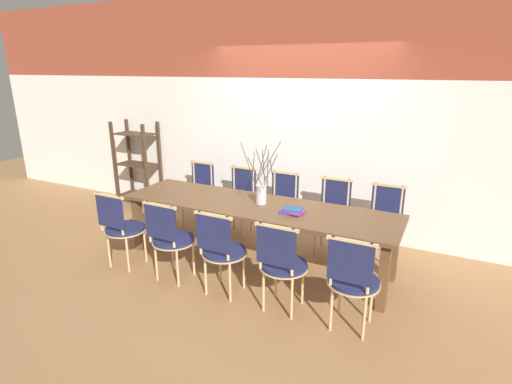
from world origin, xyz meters
name	(u,v)px	position (x,y,z in m)	size (l,w,h in m)	color
ground_plane	(256,263)	(0.00, 0.00, 0.00)	(16.00, 16.00, 0.00)	#9E7047
wall_rear	(299,115)	(0.00, 1.29, 1.60)	(12.00, 0.06, 3.20)	white
dining_table	(256,212)	(0.00, 0.00, 0.65)	(3.18, 0.85, 0.73)	brown
chair_near_leftend	(122,226)	(-1.33, -0.74, 0.50)	(0.46, 0.46, 0.91)	#1E234C
chair_near_left	(170,237)	(-0.64, -0.74, 0.50)	(0.46, 0.46, 0.91)	#1E234C
chair_near_center	(222,249)	(-0.01, -0.74, 0.50)	(0.46, 0.46, 0.91)	#1E234C
chair_near_right	(282,262)	(0.64, -0.74, 0.50)	(0.46, 0.46, 0.91)	#1E234C
chair_near_rightend	(353,278)	(1.29, -0.74, 0.50)	(0.46, 0.46, 0.91)	#1E234C
chair_far_leftend	(198,191)	(-1.31, 0.74, 0.50)	(0.46, 0.46, 0.91)	#1E234C
chair_far_left	(239,198)	(-0.63, 0.74, 0.50)	(0.46, 0.46, 0.91)	#1E234C
chair_far_center	(281,205)	(-0.01, 0.74, 0.50)	(0.46, 0.46, 0.91)	#1E234C
chair_far_right	(332,213)	(0.67, 0.74, 0.50)	(0.46, 0.46, 0.91)	#1E234C
chair_far_rightend	(384,221)	(1.30, 0.74, 0.50)	(0.46, 0.46, 0.91)	#1E234C
vase_centerpiece	(261,192)	(0.03, 0.06, 0.87)	(0.41, 0.41, 0.71)	silver
book_stack	(292,211)	(0.46, -0.06, 0.75)	(0.27, 0.21, 0.05)	#234C8C
shelving_rack	(138,165)	(-2.69, 1.03, 0.69)	(0.70, 0.39, 1.39)	#422D1E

